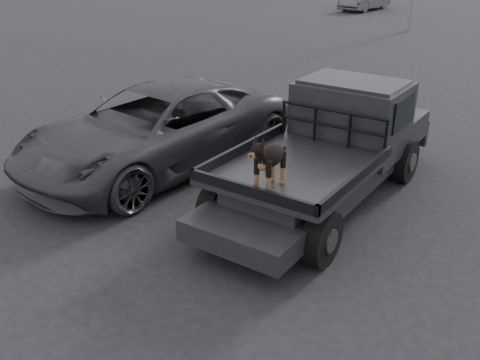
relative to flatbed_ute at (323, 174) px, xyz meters
The scene contains 6 objects.
ground 2.32m from the flatbed_ute, 97.92° to the right, with size 120.00×120.00×0.00m, color black.
flatbed_ute is the anchor object (origin of this frame).
ute_cab 1.31m from the flatbed_ute, 90.00° to the left, with size 1.72×1.30×0.88m, color black, non-canonical shape.
headache_rack 0.76m from the flatbed_ute, 90.00° to the left, with size 1.80×0.08×0.55m, color black, non-canonical shape.
dog 1.92m from the flatbed_ute, 88.56° to the right, with size 0.32×0.60×0.74m, color black, non-canonical shape.
parked_suv 3.21m from the flatbed_ute, behind, with size 2.48×5.38×1.50m, color #333338.
Camera 1 is at (3.66, -4.96, 3.91)m, focal length 40.00 mm.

